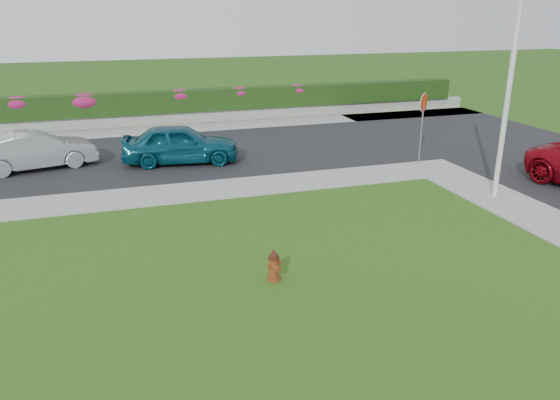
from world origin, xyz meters
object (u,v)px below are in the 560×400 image
object	(u,v)px
sedan_silver	(36,150)
stop_sign	(423,111)
sedan_teal	(180,144)
fire_hydrant	(274,266)
utility_pole	(508,94)

from	to	relation	value
sedan_silver	stop_sign	xyz separation A→B (m)	(13.94, -3.62, 1.32)
sedan_teal	sedan_silver	distance (m)	5.27
sedan_teal	sedan_silver	size ratio (longest dim) A/B	1.04
fire_hydrant	sedan_silver	size ratio (longest dim) A/B	0.17
sedan_teal	stop_sign	xyz separation A→B (m)	(8.73, -2.84, 1.27)
fire_hydrant	sedan_silver	world-z (taller)	sedan_silver
fire_hydrant	stop_sign	distance (m)	11.15
utility_pole	stop_sign	distance (m)	4.35
sedan_silver	utility_pole	bearing A→B (deg)	-132.34
sedan_teal	sedan_silver	xyz separation A→B (m)	(-5.21, 0.78, -0.05)
fire_hydrant	sedan_teal	xyz separation A→B (m)	(-0.60, 10.27, 0.45)
utility_pole	stop_sign	bearing A→B (deg)	93.13
fire_hydrant	sedan_teal	distance (m)	10.29
sedan_silver	stop_sign	size ratio (longest dim) A/B	1.53
stop_sign	utility_pole	bearing A→B (deg)	-101.62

